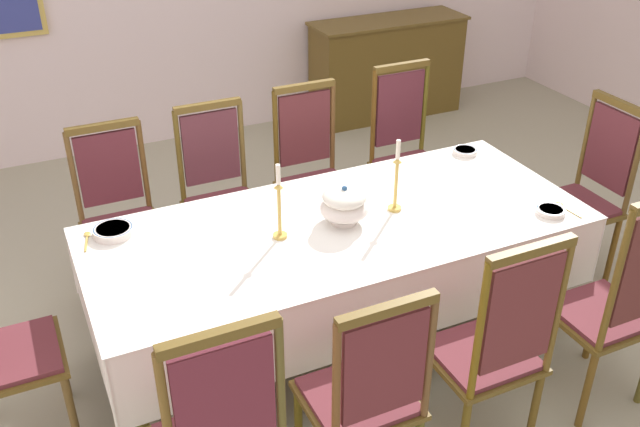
# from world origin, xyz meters

# --- Properties ---
(ground) EXTENTS (7.59, 5.95, 0.04)m
(ground) POSITION_xyz_m (0.00, 0.00, -0.02)
(ground) COLOR #A29D84
(dining_table) EXTENTS (2.50, 1.04, 0.76)m
(dining_table) POSITION_xyz_m (0.00, -0.10, 0.69)
(dining_table) COLOR brown
(dining_table) RESTS_ON ground
(tablecloth) EXTENTS (2.52, 1.06, 0.39)m
(tablecloth) POSITION_xyz_m (0.00, -0.10, 0.66)
(tablecloth) COLOR white
(tablecloth) RESTS_ON dining_table
(chair_north_a) EXTENTS (0.44, 0.42, 1.06)m
(chair_north_a) POSITION_xyz_m (-0.94, 0.82, 0.55)
(chair_north_a) COLOR brown
(chair_north_a) RESTS_ON ground
(chair_south_b) EXTENTS (0.44, 0.42, 1.08)m
(chair_south_b) POSITION_xyz_m (-0.34, -1.03, 0.56)
(chair_south_b) COLOR brown
(chair_south_b) RESTS_ON ground
(chair_north_b) EXTENTS (0.44, 0.42, 1.09)m
(chair_north_b) POSITION_xyz_m (-0.34, 0.82, 0.56)
(chair_north_b) COLOR brown
(chair_north_b) RESTS_ON ground
(chair_south_c) EXTENTS (0.44, 0.42, 1.16)m
(chair_south_c) POSITION_xyz_m (0.28, -1.03, 0.58)
(chair_south_c) COLOR brown
(chair_south_c) RESTS_ON ground
(chair_north_c) EXTENTS (0.44, 0.42, 1.11)m
(chair_north_c) POSITION_xyz_m (0.28, 0.82, 0.57)
(chair_north_c) COLOR brown
(chair_north_c) RESTS_ON ground
(chair_south_d) EXTENTS (0.44, 0.42, 1.21)m
(chair_south_d) POSITION_xyz_m (0.96, -1.04, 0.60)
(chair_south_d) COLOR brown
(chair_south_d) RESTS_ON ground
(chair_north_d) EXTENTS (0.44, 0.42, 1.14)m
(chair_north_d) POSITION_xyz_m (0.96, 0.82, 0.58)
(chair_north_d) COLOR brown
(chair_north_d) RESTS_ON ground
(chair_head_east) EXTENTS (0.42, 0.44, 1.12)m
(chair_head_east) POSITION_xyz_m (1.66, -0.10, 0.57)
(chair_head_east) COLOR brown
(chair_head_east) RESTS_ON ground
(soup_tureen) EXTENTS (0.25, 0.25, 0.20)m
(soup_tureen) POSITION_xyz_m (0.03, -0.10, 0.86)
(soup_tureen) COLOR silver
(soup_tureen) RESTS_ON tablecloth
(candlestick_west) EXTENTS (0.07, 0.07, 0.39)m
(candlestick_west) POSITION_xyz_m (-0.32, -0.10, 0.92)
(candlestick_west) COLOR gold
(candlestick_west) RESTS_ON tablecloth
(candlestick_east) EXTENTS (0.07, 0.07, 0.39)m
(candlestick_east) POSITION_xyz_m (0.32, -0.10, 0.92)
(candlestick_east) COLOR gold
(candlestick_east) RESTS_ON tablecloth
(bowl_near_left) EXTENTS (0.15, 0.15, 0.03)m
(bowl_near_left) POSITION_xyz_m (1.02, -0.48, 0.78)
(bowl_near_left) COLOR silver
(bowl_near_left) RESTS_ON tablecloth
(bowl_near_right) EXTENTS (0.20, 0.20, 0.04)m
(bowl_near_right) POSITION_xyz_m (-1.04, 0.26, 0.78)
(bowl_near_right) COLOR silver
(bowl_near_right) RESTS_ON tablecloth
(bowl_far_left) EXTENTS (0.14, 0.14, 0.03)m
(bowl_far_left) POSITION_xyz_m (1.04, 0.31, 0.78)
(bowl_far_left) COLOR silver
(bowl_far_left) RESTS_ON tablecloth
(spoon_primary) EXTENTS (0.03, 0.18, 0.01)m
(spoon_primary) POSITION_xyz_m (1.12, -0.45, 0.77)
(spoon_primary) COLOR gold
(spoon_primary) RESTS_ON tablecloth
(spoon_secondary) EXTENTS (0.05, 0.18, 0.01)m
(spoon_secondary) POSITION_xyz_m (-1.17, 0.28, 0.77)
(spoon_secondary) COLOR gold
(spoon_secondary) RESTS_ON tablecloth
(sideboard) EXTENTS (1.44, 0.48, 0.90)m
(sideboard) POSITION_xyz_m (1.88, 2.70, 0.45)
(sideboard) COLOR brown
(sideboard) RESTS_ON ground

